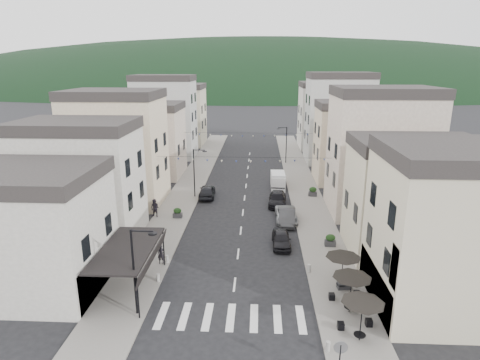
% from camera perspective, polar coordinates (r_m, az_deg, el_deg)
% --- Properties ---
extents(ground, '(700.00, 700.00, 0.00)m').
position_cam_1_polar(ground, '(25.68, -1.66, -21.50)').
color(ground, black).
rests_on(ground, ground).
extents(sidewalk_left, '(4.00, 76.00, 0.12)m').
position_cam_1_polar(sidewalk_left, '(55.31, -6.90, -0.38)').
color(sidewalk_left, slate).
rests_on(sidewalk_left, ground).
extents(sidewalk_right, '(4.00, 76.00, 0.12)m').
position_cam_1_polar(sidewalk_right, '(54.86, 8.74, -0.59)').
color(sidewalk_right, slate).
rests_on(sidewalk_right, ground).
extents(hill_backdrop, '(640.00, 360.00, 70.00)m').
position_cam_1_polar(hill_backdrop, '(320.65, 2.52, 13.33)').
color(hill_backdrop, black).
rests_on(hill_backdrop, ground).
extents(boutique_building, '(12.00, 8.00, 8.00)m').
position_cam_1_polar(boutique_building, '(32.70, -29.40, -6.98)').
color(boutique_building, '#B1ACA2').
rests_on(boutique_building, ground).
extents(bistro_building, '(10.00, 8.00, 10.00)m').
position_cam_1_polar(bistro_building, '(29.45, 28.59, -7.20)').
color(bistro_building, beige).
rests_on(bistro_building, ground).
extents(boutique_awning, '(3.77, 7.50, 3.28)m').
position_cam_1_polar(boutique_awning, '(29.59, -15.28, -9.60)').
color(boutique_awning, black).
rests_on(boutique_awning, ground).
extents(buildings_row_left, '(10.20, 54.16, 14.00)m').
position_cam_1_polar(buildings_row_left, '(60.98, -12.74, 6.73)').
color(buildings_row_left, '#B1ACA2').
rests_on(buildings_row_left, ground).
extents(buildings_row_right, '(10.20, 54.16, 14.50)m').
position_cam_1_polar(buildings_row_right, '(59.04, 15.37, 6.45)').
color(buildings_row_right, beige).
rests_on(buildings_row_right, ground).
extents(cafe_terrace, '(2.50, 8.10, 2.53)m').
position_cam_1_polar(cafe_terrace, '(27.31, 15.60, -13.71)').
color(cafe_terrace, black).
rests_on(cafe_terrace, ground).
extents(streetlamp_left_near, '(1.70, 0.56, 6.00)m').
position_cam_1_polar(streetlamp_left_near, '(26.37, -14.36, -11.43)').
color(streetlamp_left_near, black).
rests_on(streetlamp_left_near, ground).
extents(streetlamp_left_far, '(1.70, 0.56, 6.00)m').
position_cam_1_polar(streetlamp_left_far, '(48.37, -6.24, 1.71)').
color(streetlamp_left_far, black).
rests_on(streetlamp_left_far, ground).
extents(streetlamp_right_far, '(1.70, 0.56, 6.00)m').
position_cam_1_polar(streetlamp_right_far, '(65.50, 6.37, 5.51)').
color(streetlamp_right_far, black).
rests_on(streetlamp_right_far, ground).
extents(traffic_sign, '(0.70, 0.07, 2.70)m').
position_cam_1_polar(traffic_sign, '(22.07, 14.05, -22.96)').
color(traffic_sign, black).
rests_on(traffic_sign, ground).
extents(bollards, '(11.66, 10.26, 0.60)m').
position_cam_1_polar(bollards, '(29.99, -0.84, -14.44)').
color(bollards, gray).
rests_on(bollards, ground).
extents(bunting_near, '(19.00, 0.28, 0.62)m').
position_cam_1_polar(bunting_near, '(43.47, 0.48, 2.81)').
color(bunting_near, black).
rests_on(bunting_near, ground).
extents(bunting_far, '(19.00, 0.28, 0.62)m').
position_cam_1_polar(bunting_far, '(59.14, 1.11, 6.38)').
color(bunting_far, black).
rests_on(bunting_far, ground).
extents(parked_car_a, '(1.66, 3.98, 1.35)m').
position_cam_1_polar(parked_car_a, '(36.35, 5.88, -8.33)').
color(parked_car_a, black).
rests_on(parked_car_a, ground).
extents(parked_car_b, '(1.80, 4.67, 1.52)m').
position_cam_1_polar(parked_car_b, '(41.37, 6.66, -5.11)').
color(parked_car_b, '#2F2F31').
rests_on(parked_car_b, ground).
extents(parked_car_c, '(2.26, 4.78, 1.32)m').
position_cam_1_polar(parked_car_c, '(42.02, 6.60, -4.91)').
color(parked_car_c, gray).
rests_on(parked_car_c, ground).
extents(parked_car_d, '(2.29, 4.96, 1.40)m').
position_cam_1_polar(parked_car_d, '(46.54, 5.34, -2.70)').
color(parked_car_d, black).
rests_on(parked_car_d, ground).
extents(parked_car_e, '(2.05, 4.67, 1.57)m').
position_cam_1_polar(parked_car_e, '(49.07, -4.72, -1.58)').
color(parked_car_e, black).
rests_on(parked_car_e, ground).
extents(delivery_van, '(1.79, 4.48, 2.14)m').
position_cam_1_polar(delivery_van, '(52.82, 5.40, -0.01)').
color(delivery_van, silver).
rests_on(delivery_van, ground).
extents(pedestrian_a, '(0.62, 0.43, 1.60)m').
position_cam_1_polar(pedestrian_a, '(33.50, -11.15, -10.33)').
color(pedestrian_a, black).
rests_on(pedestrian_a, sidewalk_left).
extents(pedestrian_b, '(1.12, 0.99, 1.95)m').
position_cam_1_polar(pedestrian_b, '(43.22, -12.01, -3.95)').
color(pedestrian_b, black).
rests_on(pedestrian_b, sidewalk_left).
extents(planter_la, '(0.97, 0.62, 1.02)m').
position_cam_1_polar(planter_la, '(36.54, -12.92, -8.63)').
color(planter_la, '#2C2C2E').
rests_on(planter_la, sidewalk_left).
extents(planter_lb, '(0.97, 0.57, 1.07)m').
position_cam_1_polar(planter_lb, '(42.79, -8.88, -4.64)').
color(planter_lb, '#303032').
rests_on(planter_lb, sidewalk_left).
extents(planter_ra, '(0.96, 0.61, 1.01)m').
position_cam_1_polar(planter_ra, '(30.61, 14.56, -13.92)').
color(planter_ra, '#29292B').
rests_on(planter_ra, sidewalk_right).
extents(planter_rb, '(1.02, 0.62, 1.10)m').
position_cam_1_polar(planter_rb, '(36.83, 12.72, -8.35)').
color(planter_rb, '#2C2C2E').
rests_on(planter_rb, sidewalk_right).
extents(planter_rc, '(1.12, 0.75, 1.15)m').
position_cam_1_polar(planter_rc, '(49.87, 10.32, -1.63)').
color(planter_rc, '#313033').
rests_on(planter_rc, sidewalk_right).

